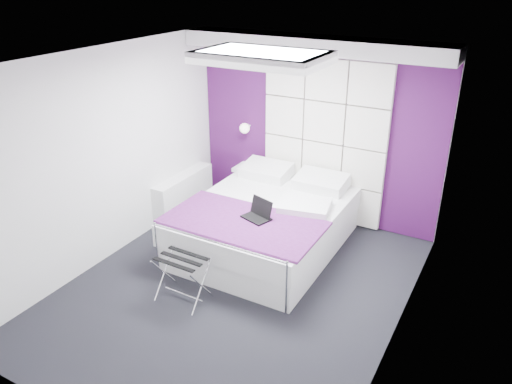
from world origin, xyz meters
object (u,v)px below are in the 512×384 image
(radiator, at_px, (184,194))
(laptop, at_px, (258,213))
(wall_lamp, at_px, (246,128))
(nightstand, at_px, (252,169))
(luggage_rack, at_px, (183,279))
(bed, at_px, (266,223))

(radiator, xyz_separation_m, laptop, (1.65, -0.70, 0.40))
(wall_lamp, xyz_separation_m, nightstand, (0.12, -0.04, -0.62))
(luggage_rack, bearing_deg, laptop, 71.45)
(bed, height_order, luggage_rack, bed)
(wall_lamp, xyz_separation_m, bed, (0.90, -1.05, -0.88))
(nightstand, relative_size, luggage_rack, 0.91)
(nightstand, bearing_deg, radiator, -136.48)
(nightstand, distance_m, laptop, 1.68)
(radiator, relative_size, laptop, 3.64)
(luggage_rack, bearing_deg, nightstand, 102.79)
(bed, distance_m, nightstand, 1.30)
(radiator, bearing_deg, laptop, -23.04)
(bed, relative_size, luggage_rack, 4.26)
(laptop, bearing_deg, wall_lamp, 142.95)
(wall_lamp, height_order, radiator, wall_lamp)
(luggage_rack, height_order, laptop, laptop)
(radiator, height_order, nightstand, nightstand)
(bed, bearing_deg, radiator, 169.20)
(bed, distance_m, luggage_rack, 1.48)
(wall_lamp, height_order, bed, wall_lamp)
(luggage_rack, xyz_separation_m, laptop, (0.37, 1.05, 0.44))
(nightstand, bearing_deg, laptop, -57.97)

